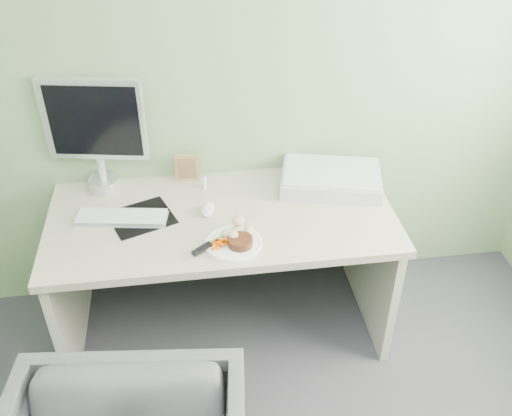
{
  "coord_description": "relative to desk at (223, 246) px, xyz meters",
  "views": [
    {
      "loc": [
        -0.13,
        -0.49,
        2.3
      ],
      "look_at": [
        0.14,
        1.5,
        0.85
      ],
      "focal_mm": 40.0,
      "sensor_mm": 36.0,
      "label": 1
    }
  ],
  "objects": [
    {
      "name": "potato_pile",
      "position": [
        0.06,
        -0.17,
        0.22
      ],
      "size": [
        0.12,
        0.09,
        0.06
      ],
      "primitive_type": "ellipsoid",
      "rotation": [
        0.0,
        0.0,
        0.15
      ],
      "color": "#A77851",
      "rests_on": "plate"
    },
    {
      "name": "scanner",
      "position": [
        0.56,
        0.17,
        0.22
      ],
      "size": [
        0.54,
        0.43,
        0.07
      ],
      "primitive_type": "cube",
      "rotation": [
        0.0,
        0.0,
        -0.24
      ],
      "color": "#B0B2B7",
      "rests_on": "desk"
    },
    {
      "name": "photo_frame",
      "position": [
        -0.14,
        0.32,
        0.26
      ],
      "size": [
        0.12,
        0.03,
        0.15
      ],
      "primitive_type": "cube",
      "rotation": [
        0.0,
        0.0,
        -0.13
      ],
      "color": "#A2824B",
      "rests_on": "desk"
    },
    {
      "name": "monitor",
      "position": [
        -0.55,
        0.32,
        0.5
      ],
      "size": [
        0.47,
        0.16,
        0.57
      ],
      "rotation": [
        0.0,
        0.0,
        -0.18
      ],
      "color": "silver",
      "rests_on": "desk"
    },
    {
      "name": "steak",
      "position": [
        0.06,
        -0.24,
        0.21
      ],
      "size": [
        0.14,
        0.14,
        0.03
      ],
      "primitive_type": "cylinder",
      "rotation": [
        0.0,
        0.0,
        0.43
      ],
      "color": "black",
      "rests_on": "plate"
    },
    {
      "name": "plate",
      "position": [
        0.03,
        -0.22,
        0.19
      ],
      "size": [
        0.25,
        0.25,
        0.01
      ],
      "primitive_type": "cylinder",
      "color": "white",
      "rests_on": "desk"
    },
    {
      "name": "computer_mouse",
      "position": [
        -0.06,
        0.03,
        0.2
      ],
      "size": [
        0.08,
        0.12,
        0.04
      ],
      "primitive_type": "ellipsoid",
      "rotation": [
        0.0,
        0.0,
        -0.18
      ],
      "color": "white",
      "rests_on": "desk"
    },
    {
      "name": "wall_back",
      "position": [
        0.0,
        0.38,
        0.8
      ],
      "size": [
        3.5,
        0.0,
        3.5
      ],
      "primitive_type": "plane",
      "rotation": [
        1.57,
        0.0,
        0.0
      ],
      "color": "gray",
      "rests_on": "floor"
    },
    {
      "name": "steak_knife",
      "position": [
        -0.07,
        -0.24,
        0.21
      ],
      "size": [
        0.21,
        0.17,
        0.02
      ],
      "rotation": [
        0.0,
        0.0,
        0.67
      ],
      "color": "silver",
      "rests_on": "plate"
    },
    {
      "name": "carrot_heap",
      "position": [
        -0.03,
        -0.24,
        0.21
      ],
      "size": [
        0.06,
        0.05,
        0.04
      ],
      "primitive_type": "cube",
      "rotation": [
        0.0,
        0.0,
        0.01
      ],
      "color": "#F65D05",
      "rests_on": "plate"
    },
    {
      "name": "desk",
      "position": [
        0.0,
        0.0,
        0.0
      ],
      "size": [
        1.6,
        0.75,
        0.73
      ],
      "color": "#AEA892",
      "rests_on": "floor"
    },
    {
      "name": "mousepad",
      "position": [
        -0.37,
        0.03,
        0.18
      ],
      "size": [
        0.34,
        0.32,
        0.0
      ],
      "primitive_type": "cube",
      "rotation": [
        0.0,
        0.0,
        0.37
      ],
      "color": "black",
      "rests_on": "desk"
    },
    {
      "name": "keyboard",
      "position": [
        -0.46,
        0.03,
        0.2
      ],
      "size": [
        0.42,
        0.18,
        0.02
      ],
      "primitive_type": "cube",
      "rotation": [
        0.0,
        0.0,
        -0.16
      ],
      "color": "white",
      "rests_on": "desk"
    },
    {
      "name": "eyedrop_bottle",
      "position": [
        -0.06,
        0.23,
        0.22
      ],
      "size": [
        0.03,
        0.03,
        0.07
      ],
      "color": "white",
      "rests_on": "desk"
    }
  ]
}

